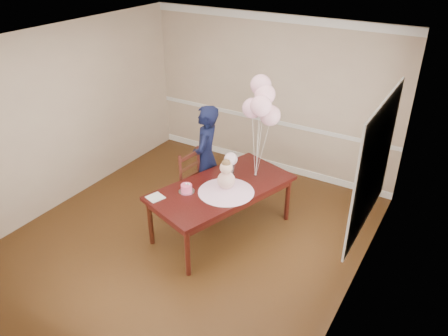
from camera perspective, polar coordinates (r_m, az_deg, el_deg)
floor at (r=6.30m, az=-4.60°, el=-8.93°), size 4.50×5.00×0.00m
ceiling at (r=5.12m, az=-5.81°, el=15.76°), size 4.50×5.00×0.02m
wall_back at (r=7.58m, az=6.08°, el=9.37°), size 4.50×0.02×2.70m
wall_front at (r=4.17m, az=-25.97°, el=-11.33°), size 4.50×0.02×2.70m
wall_left at (r=7.05m, az=-20.25°, el=6.22°), size 0.02×5.00×2.70m
wall_right at (r=4.77m, az=17.48°, el=-4.21°), size 0.02×5.00×2.70m
chair_rail_trim at (r=7.73m, az=5.88°, el=6.20°), size 4.50×0.02×0.07m
crown_molding at (r=7.25m, az=6.59°, el=18.94°), size 4.50×0.02×0.12m
baseboard_trim at (r=8.08m, az=5.59°, el=0.69°), size 4.50×0.02×0.12m
window_frame at (r=5.10m, az=19.07°, el=0.41°), size 0.02×1.66×1.56m
window_blinds at (r=5.11m, az=18.87°, el=0.46°), size 0.01×1.50×1.40m
dining_table_top at (r=5.99m, az=-0.31°, el=-2.59°), size 1.56×2.20×0.05m
table_apron at (r=6.03m, az=-0.31°, el=-3.20°), size 1.43×2.08×0.10m
table_leg_fl at (r=6.04m, az=-9.59°, el=-7.00°), size 0.09×0.09×0.70m
table_leg_fr at (r=5.48m, az=-4.78°, el=-10.94°), size 0.09×0.09×0.70m
table_leg_bl at (r=6.98m, az=3.15°, el=-1.30°), size 0.09×0.09×0.70m
table_leg_br at (r=6.50m, az=8.28°, el=-4.07°), size 0.09×0.09×0.70m
baby_skirt at (r=5.83m, az=0.28°, el=-2.70°), size 0.95×0.95×0.10m
baby_torso at (r=5.76m, az=0.28°, el=-1.60°), size 0.24×0.24×0.24m
baby_head at (r=5.67m, az=0.29°, el=0.05°), size 0.17×0.17×0.17m
baby_hair at (r=5.64m, az=0.29°, el=0.58°), size 0.12×0.12×0.12m
cake_platter at (r=5.88m, az=-4.90°, el=-3.07°), size 0.28×0.28×0.01m
birthday_cake at (r=5.85m, az=-4.92°, el=-2.62°), size 0.19×0.19×0.10m
cake_flower_a at (r=5.82m, az=-4.95°, el=-2.08°), size 0.03×0.03×0.03m
cake_flower_b at (r=5.80m, az=-4.62°, el=-2.13°), size 0.03×0.03×0.03m
rose_vase_near at (r=6.21m, az=0.88°, el=-0.28°), size 0.13×0.13×0.16m
roses_near at (r=6.12m, az=0.89°, el=1.19°), size 0.19×0.19×0.19m
napkin at (r=5.80m, az=-8.95°, el=-3.81°), size 0.25×0.25×0.01m
balloon_weight at (r=6.24m, az=4.11°, el=-0.95°), size 0.05×0.05×0.02m
balloon_a at (r=5.88m, az=3.75°, el=7.81°), size 0.28×0.28×0.28m
balloon_b at (r=5.68m, az=4.84°, el=8.08°), size 0.28×0.28×0.28m
balloon_c at (r=5.80m, az=5.36°, el=9.54°), size 0.28×0.28×0.28m
balloon_d at (r=5.85m, az=4.84°, el=10.76°), size 0.28×0.28×0.28m
balloon_e at (r=5.79m, az=6.04°, el=6.84°), size 0.28×0.28×0.28m
balloon_ribbon_a at (r=6.07m, az=3.91°, el=2.66°), size 0.09×0.03×0.83m
balloon_ribbon_b at (r=5.97m, az=4.43°, el=2.70°), size 0.08×0.08×0.93m
balloon_ribbon_c at (r=6.03m, az=4.68°, el=3.46°), size 0.05×0.09×1.03m
balloon_ribbon_d at (r=6.04m, az=4.43°, el=4.07°), size 0.05×0.12×1.13m
balloon_ribbon_e at (r=6.03m, az=5.00°, el=2.16°), size 0.16×0.03×0.77m
dining_chair_seat at (r=6.38m, az=-3.01°, el=-3.14°), size 0.52×0.52×0.05m
chair_leg_fl at (r=6.51m, az=-5.33°, el=-5.12°), size 0.05×0.05×0.45m
chair_leg_fr at (r=6.29m, az=-2.80°, el=-6.35°), size 0.05×0.05×0.45m
chair_leg_bl at (r=6.74m, az=-3.10°, el=-3.73°), size 0.05×0.05×0.45m
chair_leg_br at (r=6.53m, az=-0.58°, el=-4.86°), size 0.05×0.05×0.45m
chair_back_post_l at (r=6.23m, az=-5.70°, el=-0.80°), size 0.05×0.05×0.59m
chair_back_post_r at (r=6.47m, az=-3.36°, el=0.49°), size 0.05×0.05×0.59m
chair_slat_low at (r=6.41m, az=-4.47°, el=-1.14°), size 0.09×0.42×0.05m
chair_slat_mid at (r=6.33m, az=-4.52°, el=0.19°), size 0.09×0.42×0.05m
chair_slat_top at (r=6.25m, az=-4.58°, el=1.56°), size 0.09×0.42×0.05m
woman at (r=6.55m, az=-2.36°, el=1.33°), size 0.57×0.70×1.65m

